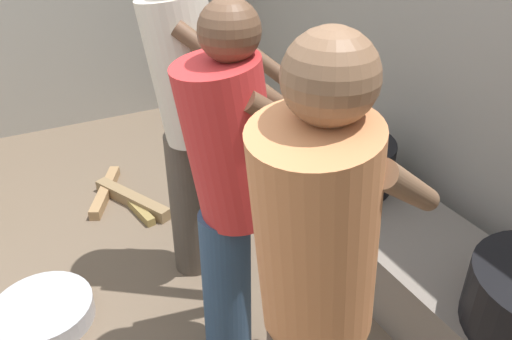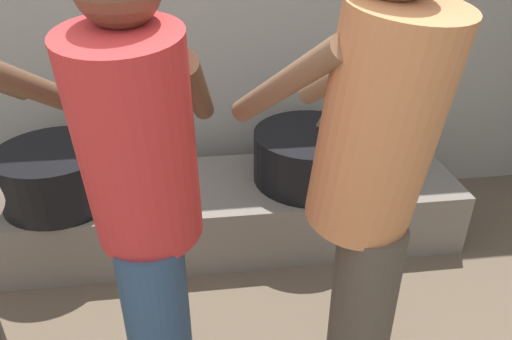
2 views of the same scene
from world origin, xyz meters
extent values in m
cube|color=#9E998E|center=(0.00, 2.31, 1.17)|extent=(5.43, 0.20, 2.34)
cube|color=slate|center=(0.32, 1.79, 0.17)|extent=(2.70, 0.60, 0.33)
cylinder|color=black|center=(-0.28, 1.74, 0.46)|extent=(0.53, 0.53, 0.26)
cylinder|color=#4C4238|center=(-0.39, 0.87, 0.39)|extent=(0.20, 0.20, 0.78)
cylinder|color=beige|center=(-0.37, 0.89, 1.10)|extent=(0.47, 0.49, 0.67)
cylinder|color=brown|center=(-0.12, 1.00, 1.17)|extent=(0.35, 0.42, 0.36)
cylinder|color=brown|center=(-0.33, 1.16, 1.17)|extent=(0.35, 0.42, 0.36)
cylinder|color=#D17F4C|center=(0.84, 0.78, 1.07)|extent=(0.44, 0.48, 0.65)
sphere|color=brown|center=(0.84, 0.79, 1.47)|extent=(0.21, 0.21, 0.21)
cylinder|color=brown|center=(0.86, 1.05, 1.14)|extent=(0.27, 0.45, 0.36)
cylinder|color=brown|center=(0.62, 0.92, 1.14)|extent=(0.27, 0.45, 0.36)
cylinder|color=navy|center=(0.22, 0.80, 0.37)|extent=(0.20, 0.20, 0.73)
cylinder|color=red|center=(0.22, 0.83, 1.03)|extent=(0.34, 0.41, 0.63)
sphere|color=brown|center=(0.22, 0.84, 1.42)|extent=(0.20, 0.20, 0.20)
cylinder|color=brown|center=(0.38, 1.04, 1.09)|extent=(0.12, 0.45, 0.34)
cylinder|color=brown|center=(0.11, 1.07, 1.09)|extent=(0.12, 0.45, 0.34)
cylinder|color=#B7B7BC|center=(-0.34, 0.09, 0.05)|extent=(0.46, 0.46, 0.10)
cube|color=olive|center=(-1.11, 0.72, 0.04)|extent=(0.59, 0.34, 0.08)
cube|color=olive|center=(-1.04, 0.72, 0.03)|extent=(0.46, 0.13, 0.05)
cube|color=#9E774E|center=(-1.28, 0.59, 0.03)|extent=(0.53, 0.31, 0.06)
camera|label=1|loc=(1.65, 0.20, 1.83)|focal=35.55mm
camera|label=2|loc=(0.38, -0.31, 1.57)|focal=33.91mm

